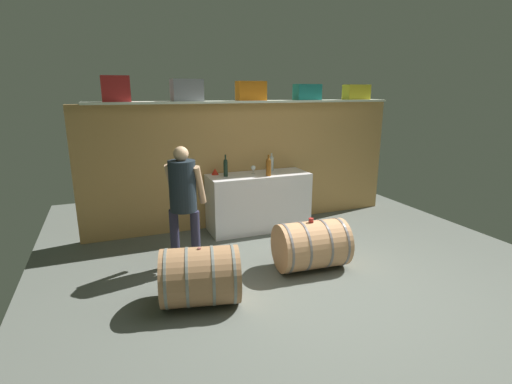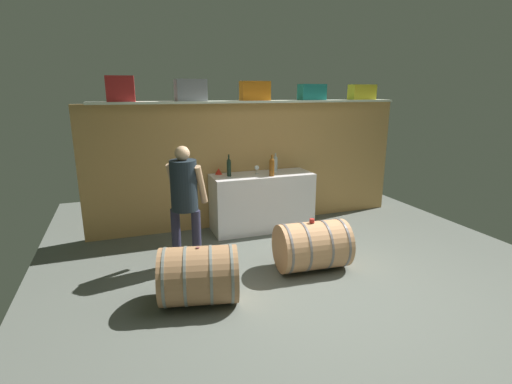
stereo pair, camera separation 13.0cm
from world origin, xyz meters
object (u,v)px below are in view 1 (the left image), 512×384
object	(u,v)px
toolcase_orange	(251,91)
wine_bottle_dark	(226,167)
toolcase_grey	(187,90)
wine_barrel_far	(200,276)
toolcase_yellow	(356,92)
tasting_cup	(311,220)
toolcase_teal	(307,92)
winemaker_pouring	(183,195)
toolcase_red	(116,89)
wine_barrel_near	(311,245)
red_funnel	(215,172)
wine_bottle_amber	(268,167)
wine_bottle_clear	(272,163)
wine_glass	(253,168)
work_cabinet	(258,202)

from	to	relation	value
toolcase_orange	wine_bottle_dark	xyz separation A→B (m)	(-0.47, -0.18, -1.09)
toolcase_grey	wine_barrel_far	distance (m)	2.76
toolcase_yellow	tasting_cup	distance (m)	2.89
toolcase_teal	winemaker_pouring	bearing A→B (deg)	-152.80
toolcase_red	wine_barrel_far	distance (m)	2.81
wine_barrel_near	tasting_cup	size ratio (longest dim) A/B	15.09
wine_barrel_near	toolcase_teal	bearing A→B (deg)	68.31
toolcase_red	winemaker_pouring	size ratio (longest dim) A/B	0.24
toolcase_red	red_funnel	distance (m)	1.79
toolcase_orange	wine_bottle_dark	world-z (taller)	toolcase_orange
toolcase_teal	tasting_cup	bearing A→B (deg)	-116.01
toolcase_yellow	tasting_cup	xyz separation A→B (m)	(-1.78, -1.74, -1.47)
wine_barrel_near	toolcase_yellow	bearing A→B (deg)	48.54
wine_bottle_amber	tasting_cup	world-z (taller)	wine_bottle_amber
wine_bottle_clear	red_funnel	distance (m)	0.92
wine_bottle_amber	wine_glass	world-z (taller)	wine_bottle_amber
wine_bottle_amber	wine_barrel_near	size ratio (longest dim) A/B	0.36
toolcase_orange	winemaker_pouring	xyz separation A→B (m)	(-1.30, -1.15, -1.19)
wine_glass	wine_bottle_amber	bearing A→B (deg)	-54.74
wine_bottle_clear	red_funnel	world-z (taller)	wine_bottle_clear
wine_glass	toolcase_red	bearing A→B (deg)	175.29
toolcase_teal	wine_barrel_far	size ratio (longest dim) A/B	0.46
wine_bottle_clear	toolcase_red	bearing A→B (deg)	178.70
winemaker_pouring	toolcase_red	bearing A→B (deg)	151.03
wine_bottle_clear	tasting_cup	size ratio (longest dim) A/B	4.86
wine_bottle_dark	wine_bottle_clear	bearing A→B (deg)	9.18
toolcase_red	wine_bottle_clear	distance (m)	2.50
work_cabinet	tasting_cup	bearing A→B (deg)	-87.74
toolcase_grey	toolcase_teal	xyz separation A→B (m)	(1.92, 0.00, -0.03)
toolcase_grey	wine_bottle_amber	world-z (taller)	toolcase_grey
toolcase_grey	wine_glass	bearing A→B (deg)	-11.43
toolcase_grey	toolcase_yellow	distance (m)	2.85
toolcase_orange	wine_bottle_amber	size ratio (longest dim) A/B	1.34
toolcase_red	wine_glass	bearing A→B (deg)	-1.25
wine_glass	work_cabinet	bearing A→B (deg)	-36.95
red_funnel	wine_barrel_far	xyz separation A→B (m)	(-0.74, -2.05, -0.62)
wine_glass	wine_barrel_far	world-z (taller)	wine_glass
toolcase_orange	wine_bottle_clear	xyz separation A→B (m)	(0.33, -0.05, -1.11)
wine_barrel_near	wine_bottle_clear	bearing A→B (deg)	86.94
toolcase_red	work_cabinet	distance (m)	2.59
toolcase_red	wine_barrel_far	xyz separation A→B (m)	(0.57, -2.05, -1.84)
toolcase_grey	wine_barrel_near	bearing A→B (deg)	-60.20
toolcase_grey	wine_bottle_amber	distance (m)	1.60
toolcase_yellow	winemaker_pouring	distance (m)	3.58
toolcase_teal	wine_glass	bearing A→B (deg)	-170.98
toolcase_orange	red_funnel	size ratio (longest dim) A/B	3.90
toolcase_grey	tasting_cup	xyz separation A→B (m)	(1.07, -1.74, -1.50)
toolcase_teal	toolcase_orange	bearing A→B (deg)	-179.94
wine_bottle_amber	wine_glass	xyz separation A→B (m)	(-0.16, 0.22, -0.05)
wine_barrel_near	red_funnel	bearing A→B (deg)	115.93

